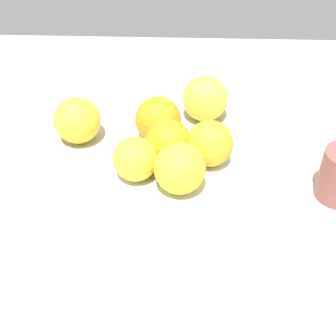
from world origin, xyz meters
The scene contains 9 objects.
ground_plane centered at (0.00, 0.00, -1.00)cm, with size 110.00×110.00×2.00cm, color #BCB29E.
fruit_bowl centered at (0.00, 0.00, 1.67)cm, with size 19.37×19.37×3.52cm.
orange_in_bowl_0 centered at (-6.15, -1.85, 7.11)cm, with size 7.19×7.19×7.19cm, color yellow.
orange_in_bowl_1 centered at (5.77, 1.79, 7.16)cm, with size 7.29×7.29×7.29cm, color orange.
orange_in_bowl_2 centered at (-0.33, -6.14, 6.98)cm, with size 6.92×6.92×6.92cm, color yellow.
orange_in_bowl_3 centered at (-0.12, 0.04, 7.00)cm, with size 6.97×6.97×6.97cm, color orange.
orange_in_bowl_4 centered at (-3.83, 4.48, 6.74)cm, with size 6.45×6.45×6.45cm, color yellow.
orange_loose_0 centered at (9.87, 15.89, 3.98)cm, with size 7.96×7.96×7.96cm, color yellow.
orange_loose_1 centered at (17.69, -6.08, 4.16)cm, with size 8.32×8.32×8.32cm, color yellow.
Camera 1 is at (-51.84, -2.05, 44.83)cm, focal length 46.48 mm.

